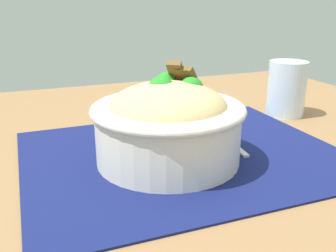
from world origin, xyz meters
The scene contains 5 objects.
table centered at (0.00, 0.00, 0.67)m, with size 1.09×0.98×0.73m.
placemat centered at (0.00, -0.02, 0.73)m, with size 0.45×0.36×0.00m, color #11194C.
bowl centered at (-0.03, -0.03, 0.79)m, with size 0.21×0.21×0.13m.
fork centered at (0.08, 0.00, 0.73)m, with size 0.03×0.13×0.00m.
drinking_glass centered at (0.26, 0.09, 0.77)m, with size 0.07×0.07×0.10m.
Camera 1 is at (-0.21, -0.49, 0.95)m, focal length 40.85 mm.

